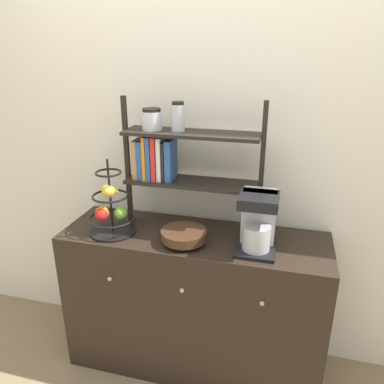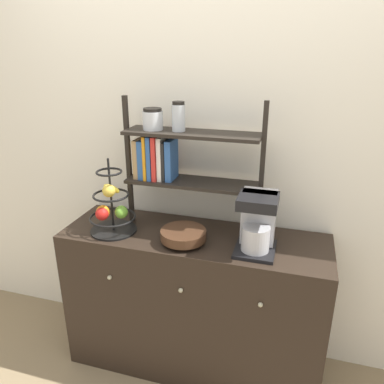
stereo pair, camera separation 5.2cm
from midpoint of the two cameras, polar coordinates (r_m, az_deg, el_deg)
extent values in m
cube|color=silver|center=(2.17, 1.49, 6.54)|extent=(7.00, 0.05, 2.60)
cube|color=black|center=(2.31, -0.40, -16.39)|extent=(1.47, 0.47, 0.88)
sphere|color=#B2AD8C|center=(2.11, -13.14, -12.77)|extent=(0.02, 0.02, 0.02)
sphere|color=#B2AD8C|center=(1.97, -2.31, -14.78)|extent=(0.02, 0.02, 0.02)
sphere|color=#B2AD8C|center=(1.92, 9.83, -16.40)|extent=(0.02, 0.02, 0.02)
cube|color=black|center=(1.95, 8.93, -8.46)|extent=(0.20, 0.23, 0.02)
cube|color=#B7B7BC|center=(1.94, 9.39, -3.63)|extent=(0.17, 0.09, 0.29)
cylinder|color=#B7B7BC|center=(1.90, 8.98, -6.84)|extent=(0.14, 0.14, 0.13)
cube|color=black|center=(1.82, 9.36, -1.29)|extent=(0.19, 0.19, 0.05)
cylinder|color=black|center=(2.16, -12.61, -5.82)|extent=(0.26, 0.26, 0.01)
cylinder|color=black|center=(2.07, -13.06, -0.59)|extent=(0.01, 0.01, 0.41)
torus|color=black|center=(2.12, -12.77, -3.91)|extent=(0.26, 0.26, 0.01)
torus|color=black|center=(2.07, -13.06, -0.59)|extent=(0.20, 0.20, 0.01)
torus|color=black|center=(2.03, -13.37, 2.88)|extent=(0.14, 0.14, 0.01)
sphere|color=red|center=(2.09, -14.33, -3.40)|extent=(0.07, 0.07, 0.07)
sphere|color=#6BAD33|center=(2.09, -11.50, -3.13)|extent=(0.07, 0.07, 0.07)
sphere|color=orange|center=(2.10, -14.21, -3.13)|extent=(0.08, 0.08, 0.08)
ellipsoid|color=yellow|center=(2.11, -12.99, 0.42)|extent=(0.15, 0.10, 0.04)
sphere|color=gold|center=(2.04, -13.36, 0.06)|extent=(0.07, 0.07, 0.07)
cylinder|color=#422819|center=(1.99, -2.00, -7.43)|extent=(0.13, 0.13, 0.02)
cylinder|color=#422819|center=(1.98, -2.02, -6.52)|extent=(0.24, 0.24, 0.05)
cube|color=black|center=(2.14, -10.51, 4.50)|extent=(0.02, 0.02, 0.73)
cube|color=black|center=(1.95, 9.80, 2.92)|extent=(0.02, 0.02, 0.73)
cube|color=black|center=(2.04, -0.81, 1.46)|extent=(0.72, 0.20, 0.02)
cube|color=black|center=(1.97, -0.85, 8.88)|extent=(0.72, 0.20, 0.02)
cube|color=tan|center=(2.10, -8.85, 5.14)|extent=(0.03, 0.14, 0.21)
cube|color=#2D599E|center=(2.09, -8.04, 5.07)|extent=(0.03, 0.15, 0.21)
cube|color=orange|center=(2.08, -7.37, 5.41)|extent=(0.02, 0.16, 0.24)
cube|color=#2D599E|center=(2.07, -6.75, 5.37)|extent=(0.02, 0.16, 0.24)
cube|color=red|center=(2.06, -6.01, 5.32)|extent=(0.02, 0.16, 0.24)
cube|color=white|center=(2.05, -5.29, 5.21)|extent=(0.02, 0.14, 0.24)
cube|color=black|center=(2.05, -4.69, 4.83)|extent=(0.02, 0.14, 0.21)
cube|color=#2D599E|center=(2.04, -3.97, 4.93)|extent=(0.03, 0.13, 0.22)
cylinder|color=silver|center=(2.02, -6.87, 10.74)|extent=(0.11, 0.11, 0.10)
cylinder|color=black|center=(2.01, -6.94, 12.33)|extent=(0.10, 0.10, 0.02)
cylinder|color=silver|center=(1.97, -2.92, 11.19)|extent=(0.07, 0.07, 0.14)
cylinder|color=black|center=(1.96, -2.96, 13.39)|extent=(0.06, 0.06, 0.02)
camera|label=1|loc=(0.03, -90.76, -0.29)|focal=35.00mm
camera|label=2|loc=(0.03, 89.24, 0.29)|focal=35.00mm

